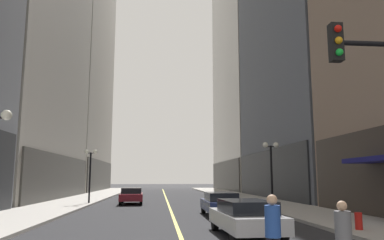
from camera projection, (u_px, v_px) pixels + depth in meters
name	position (u px, v px, depth m)	size (l,w,h in m)	color
ground_plane	(166.00, 199.00, 38.49)	(200.00, 200.00, 0.00)	#262628
sidewalk_left	(85.00, 199.00, 37.79)	(4.50, 78.00, 0.15)	#ADA8A0
sidewalk_right	(245.00, 198.00, 39.22)	(4.50, 78.00, 0.15)	#ADA8A0
lane_centre_stripe	(166.00, 199.00, 38.49)	(0.16, 70.00, 0.01)	#E5D64C
building_right_far	(260.00, 54.00, 68.39)	(13.86, 26.00, 49.24)	#A8A399
car_silver	(245.00, 217.00, 13.71)	(2.03, 4.83, 1.32)	#B7B7BC
car_navy	(220.00, 203.00, 21.20)	(1.80, 4.53, 1.32)	#141E4C
car_maroon	(131.00, 195.00, 31.09)	(2.06, 4.66, 1.32)	maroon
pedestrian_in_grey_suit	(344.00, 234.00, 7.86)	(0.47, 0.47, 1.64)	black
pedestrian_in_blue_hoodie	(273.00, 229.00, 8.06)	(0.46, 0.46, 1.76)	black
street_lamp_left_far	(90.00, 164.00, 30.58)	(1.06, 0.36, 4.43)	black
street_lamp_right_mid	(271.00, 160.00, 24.15)	(1.06, 0.36, 4.43)	black
fire_hydrant_right	(359.00, 223.00, 14.44)	(0.28, 0.28, 0.80)	red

